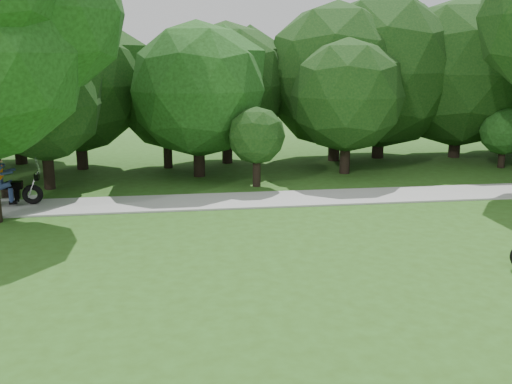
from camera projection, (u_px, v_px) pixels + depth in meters
name	position (u px, v px, depth m)	size (l,w,h in m)	color
ground	(404.00, 285.00, 12.54)	(100.00, 100.00, 0.00)	#2E5217
walkway	(315.00, 198.00, 20.24)	(60.00, 2.20, 0.06)	#A1A19C
tree_line	(310.00, 83.00, 26.25)	(39.59, 11.33, 7.94)	black
touring_motorcycle	(3.00, 188.00, 18.89)	(2.20, 0.72, 1.68)	black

